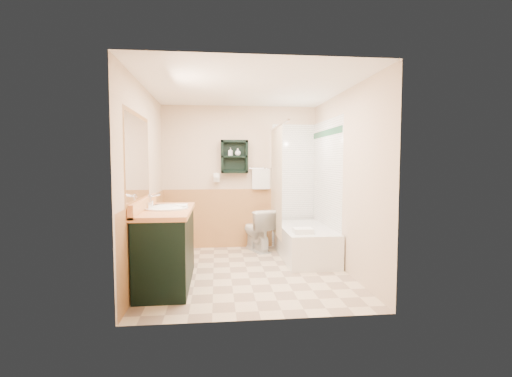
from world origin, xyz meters
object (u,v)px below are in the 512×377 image
at_px(hair_dryer, 216,178).
at_px(bathtub, 305,243).
at_px(toilet, 257,230).
at_px(soap_bottle_b, 238,153).
at_px(vanity_book, 155,197).
at_px(wall_shelf, 234,157).
at_px(soap_bottle_a, 230,154).
at_px(vanity, 167,246).

distance_m(hair_dryer, bathtub, 1.82).
xyz_separation_m(hair_dryer, toilet, (0.67, -0.23, -0.86)).
bearing_deg(soap_bottle_b, bathtub, -38.08).
height_order(toilet, soap_bottle_b, soap_bottle_b).
xyz_separation_m(toilet, soap_bottle_b, (-0.31, 0.20, 1.27)).
bearing_deg(vanity_book, hair_dryer, 51.89).
xyz_separation_m(wall_shelf, bathtub, (1.03, -0.76, -1.31)).
height_order(bathtub, soap_bottle_a, soap_bottle_a).
bearing_deg(toilet, soap_bottle_b, -52.62).
relative_size(bathtub, toilet, 2.16).
xyz_separation_m(bathtub, toilet, (-0.66, 0.56, 0.10)).
bearing_deg(soap_bottle_b, toilet, -32.67).
bearing_deg(toilet, hair_dryer, -38.91).
xyz_separation_m(bathtub, vanity_book, (-2.08, -0.78, 0.78)).
relative_size(hair_dryer, vanity_book, 1.04).
distance_m(hair_dryer, toilet, 1.11).
height_order(toilet, soap_bottle_a, soap_bottle_a).
xyz_separation_m(wall_shelf, vanity_book, (-1.06, -1.54, -0.53)).
height_order(bathtub, soap_bottle_b, soap_bottle_b).
xyz_separation_m(hair_dryer, vanity, (-0.59, -1.79, -0.75)).
relative_size(bathtub, soap_bottle_a, 11.21).
height_order(vanity, vanity_book, vanity_book).
relative_size(wall_shelf, vanity_book, 2.38).
height_order(bathtub, vanity_book, vanity_book).
relative_size(wall_shelf, hair_dryer, 2.29).
xyz_separation_m(soap_bottle_a, soap_bottle_b, (0.12, 0.00, 0.02)).
bearing_deg(bathtub, hair_dryer, 149.21).
relative_size(vanity, soap_bottle_a, 10.67).
bearing_deg(hair_dryer, vanity, -108.39).
distance_m(vanity, soap_bottle_b, 2.31).
bearing_deg(wall_shelf, vanity_book, -124.53).
height_order(wall_shelf, vanity, wall_shelf).
height_order(hair_dryer, vanity_book, hair_dryer).
height_order(wall_shelf, soap_bottle_a, wall_shelf).
xyz_separation_m(wall_shelf, toilet, (0.37, -0.20, -1.21)).
distance_m(toilet, vanity_book, 2.07).
bearing_deg(vanity, soap_bottle_a, 64.76).
bearing_deg(bathtub, toilet, 139.63).
distance_m(hair_dryer, vanity, 2.03).
bearing_deg(soap_bottle_a, wall_shelf, 4.38).
xyz_separation_m(hair_dryer, soap_bottle_a, (0.23, -0.03, 0.40)).
xyz_separation_m(hair_dryer, soap_bottle_b, (0.36, -0.03, 0.41)).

